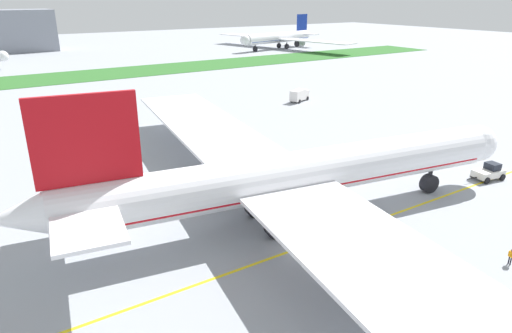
# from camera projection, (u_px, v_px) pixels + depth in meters

# --- Properties ---
(ground_plane) EXTENTS (600.00, 600.00, 0.00)m
(ground_plane) POSITION_uv_depth(u_px,v_px,m) (304.00, 250.00, 45.49)
(ground_plane) COLOR #9399A0
(ground_plane) RESTS_ON ground
(apron_taxi_line) EXTENTS (280.00, 0.36, 0.01)m
(apron_taxi_line) POSITION_uv_depth(u_px,v_px,m) (301.00, 247.00, 45.89)
(apron_taxi_line) COLOR yellow
(apron_taxi_line) RESTS_ON ground
(grass_median_strip) EXTENTS (320.00, 24.00, 0.10)m
(grass_median_strip) POSITION_uv_depth(u_px,v_px,m) (58.00, 78.00, 139.99)
(grass_median_strip) COLOR #2D6628
(grass_median_strip) RESTS_ON ground
(airliner_foreground) EXTENTS (58.92, 96.53, 16.11)m
(airliner_foreground) POSITION_uv_depth(u_px,v_px,m) (291.00, 176.00, 49.32)
(airliner_foreground) COLOR white
(airliner_foreground) RESTS_ON ground
(pushback_tug) EXTENTS (6.10, 3.19, 2.27)m
(pushback_tug) POSITION_uv_depth(u_px,v_px,m) (489.00, 172.00, 62.68)
(pushback_tug) COLOR white
(pushback_tug) RESTS_ON ground
(ground_crew_marshaller_front) EXTENTS (0.27, 0.56, 1.61)m
(ground_crew_marshaller_front) POSITION_uv_depth(u_px,v_px,m) (511.00, 255.00, 42.69)
(ground_crew_marshaller_front) COLOR black
(ground_crew_marshaller_front) RESTS_ON ground
(service_truck_baggage_loader) EXTENTS (6.45, 4.39, 2.87)m
(service_truck_baggage_loader) POSITION_uv_depth(u_px,v_px,m) (299.00, 95.00, 108.76)
(service_truck_baggage_loader) COLOR white
(service_truck_baggage_loader) RESTS_ON ground
(service_truck_fuel_bowser) EXTENTS (6.28, 2.85, 2.78)m
(service_truck_fuel_bowser) POSITION_uv_depth(u_px,v_px,m) (84.00, 150.00, 70.31)
(service_truck_fuel_bowser) COLOR #33478C
(service_truck_fuel_bowser) RESTS_ON ground
(parked_airliner_far_right) EXTENTS (48.62, 78.63, 15.30)m
(parked_airliner_far_right) POSITION_uv_depth(u_px,v_px,m) (280.00, 38.00, 215.53)
(parked_airliner_far_right) COLOR white
(parked_airliner_far_right) RESTS_ON ground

